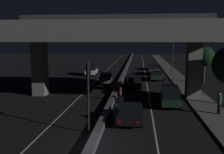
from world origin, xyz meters
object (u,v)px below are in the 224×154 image
car_black_lead (130,113)px  pedestrian_on_sidewalk (219,103)px  car_dark_green_second (170,95)px  car_dark_green_fourth (156,75)px  street_lamp (171,49)px  car_black_sixth (154,66)px  car_silver_fifth (154,70)px  motorcycle_red_filtering_near (115,114)px  motorcycle_black_filtering_mid (120,95)px  car_white_second_oncoming (92,70)px  traffic_light_left_of_median (88,85)px  car_grey_lead_oncoming (106,78)px  motorcycle_blue_filtering_far (126,83)px  car_black_third (134,82)px

car_black_lead → pedestrian_on_sidewalk: (7.46, 2.33, 0.35)m
car_dark_green_second → car_dark_green_fourth: 16.02m
street_lamp → car_black_sixth: street_lamp is taller
car_black_sixth → pedestrian_on_sidewalk: bearing=-172.4°
car_dark_green_second → street_lamp: bearing=-4.3°
car_silver_fifth → car_black_sixth: bearing=-5.5°
car_black_lead → motorcycle_red_filtering_near: motorcycle_red_filtering_near is taller
motorcycle_black_filtering_mid → car_white_second_oncoming: bearing=16.6°
pedestrian_on_sidewalk → traffic_light_left_of_median: bearing=-152.9°
car_dark_green_second → car_black_sixth: (0.09, 30.05, -0.17)m
car_silver_fifth → traffic_light_left_of_median: bearing=166.4°
car_grey_lead_oncoming → car_dark_green_second: bearing=31.3°
car_grey_lead_oncoming → car_black_lead: bearing=10.9°
car_white_second_oncoming → motorcycle_blue_filtering_far: 13.56m
traffic_light_left_of_median → car_grey_lead_oncoming: bearing=93.9°
car_black_third → car_black_sixth: (3.79, 21.41, -0.05)m
car_grey_lead_oncoming → motorcycle_blue_filtering_far: (3.08, -3.21, -0.18)m
motorcycle_blue_filtering_far → car_white_second_oncoming: bearing=34.2°
traffic_light_left_of_median → car_white_second_oncoming: 29.38m
motorcycle_black_filtering_mid → car_black_lead: bearing=-171.1°
car_dark_green_second → pedestrian_on_sidewalk: (3.72, -3.28, 0.11)m
car_silver_fifth → street_lamp: bearing=-124.6°
car_dark_green_fourth → car_silver_fifth: 6.26m
car_silver_fifth → pedestrian_on_sidewalk: bearing=-173.2°
car_dark_green_fourth → motorcycle_blue_filtering_far: size_ratio=2.59×
street_lamp → car_black_sixth: size_ratio=1.74×
car_black_sixth → car_white_second_oncoming: size_ratio=1.16×
motorcycle_red_filtering_near → motorcycle_blue_filtering_far: bearing=-3.7°
car_white_second_oncoming → street_lamp: bearing=88.6°
car_silver_fifth → motorcycle_blue_filtering_far: size_ratio=2.62×
motorcycle_red_filtering_near → motorcycle_blue_filtering_far: motorcycle_blue_filtering_far is taller
traffic_light_left_of_median → motorcycle_red_filtering_near: (1.60, 2.63, -2.75)m
car_black_lead → car_grey_lead_oncoming: 17.88m
street_lamp → car_black_lead: bearing=-103.3°
car_dark_green_second → car_black_third: car_dark_green_second is taller
motorcycle_black_filtering_mid → motorcycle_blue_filtering_far: size_ratio=1.07×
car_grey_lead_oncoming → motorcycle_blue_filtering_far: size_ratio=2.26×
car_dark_green_second → motorcycle_red_filtering_near: (-4.92, -5.88, -0.31)m
traffic_light_left_of_median → car_black_lead: size_ratio=1.08×
motorcycle_black_filtering_mid → car_grey_lead_oncoming: bearing=13.0°
traffic_light_left_of_median → car_black_lead: bearing=46.2°
car_dark_green_second → car_white_second_oncoming: bearing=32.1°
car_dark_green_second → car_black_third: size_ratio=1.02×
car_black_third → car_black_sixth: bearing=-10.1°
motorcycle_red_filtering_near → car_grey_lead_oncoming: bearing=6.3°
traffic_light_left_of_median → car_black_sixth: bearing=80.3°
traffic_light_left_of_median → street_lamp: street_lamp is taller
traffic_light_left_of_median → car_dark_green_fourth: size_ratio=1.07×
car_dark_green_second → car_black_sixth: bearing=2.3°
street_lamp → car_silver_fifth: street_lamp is taller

